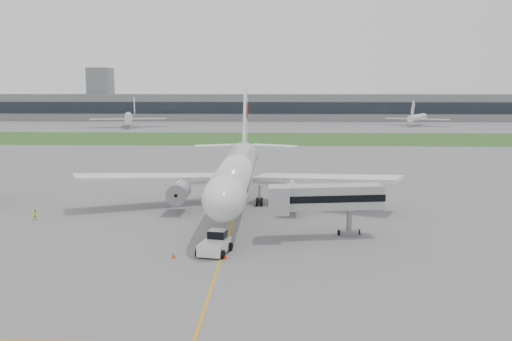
{
  "coord_description": "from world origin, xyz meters",
  "views": [
    {
      "loc": [
        5.73,
        -77.4,
        17.73
      ],
      "look_at": [
        2.87,
        2.0,
        6.07
      ],
      "focal_mm": 40.0,
      "sensor_mm": 36.0,
      "label": 1
    }
  ],
  "objects_px": {
    "airliner": "(237,170)",
    "jet_bridge": "(321,198)",
    "pushback_tug": "(215,243)",
    "ground_crew_near": "(209,249)"
  },
  "relations": [
    {
      "from": "pushback_tug",
      "to": "jet_bridge",
      "type": "xyz_separation_m",
      "value": [
        11.86,
        6.94,
        3.67
      ]
    },
    {
      "from": "airliner",
      "to": "pushback_tug",
      "type": "height_order",
      "value": "airliner"
    },
    {
      "from": "airliner",
      "to": "pushback_tug",
      "type": "relative_size",
      "value": 10.92
    },
    {
      "from": "airliner",
      "to": "pushback_tug",
      "type": "distance_m",
      "value": 23.39
    },
    {
      "from": "ground_crew_near",
      "to": "jet_bridge",
      "type": "bearing_deg",
      "value": -154.85
    },
    {
      "from": "airliner",
      "to": "jet_bridge",
      "type": "xyz_separation_m",
      "value": [
        11.06,
        -15.98,
        -0.93
      ]
    },
    {
      "from": "airliner",
      "to": "jet_bridge",
      "type": "bearing_deg",
      "value": -55.33
    },
    {
      "from": "jet_bridge",
      "to": "ground_crew_near",
      "type": "distance_m",
      "value": 15.35
    },
    {
      "from": "pushback_tug",
      "to": "ground_crew_near",
      "type": "bearing_deg",
      "value": -100.49
    },
    {
      "from": "airliner",
      "to": "ground_crew_near",
      "type": "distance_m",
      "value": 24.71
    }
  ]
}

